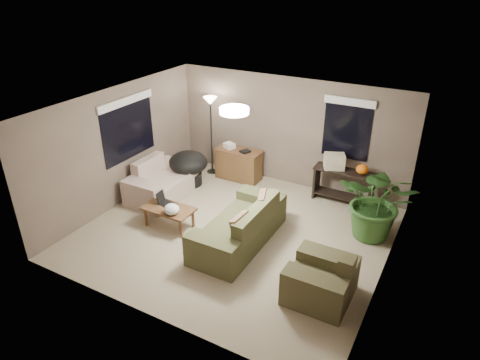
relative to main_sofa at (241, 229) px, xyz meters
The scene contains 20 objects.
room_shell 1.01m from the main_sofa, 139.07° to the left, with size 5.50×5.50×5.50m.
main_sofa is the anchor object (origin of this frame).
throw_pillows 0.44m from the main_sofa, ahead, with size 0.37×1.38×0.47m.
loveseat 2.55m from the main_sofa, 163.27° to the left, with size 0.90×1.60×0.85m.
armchair 1.91m from the main_sofa, 20.96° to the right, with size 0.95×1.00×0.85m.
coffee_table 1.51m from the main_sofa, behind, with size 1.00×0.55×0.42m.
laptop 1.67m from the main_sofa, behind, with size 0.39×0.29×0.24m.
plastic_bag 1.36m from the main_sofa, 164.63° to the right, with size 0.30×0.27×0.21m, color white.
desk 2.67m from the main_sofa, 119.94° to the left, with size 1.10×0.50×0.75m.
desk_papers 2.78m from the main_sofa, 122.88° to the left, with size 0.73×0.33×0.12m.
console_table 2.68m from the main_sofa, 63.72° to the left, with size 1.30×0.40×0.75m.
pumpkin 2.91m from the main_sofa, 57.41° to the left, with size 0.26×0.26×0.21m, color orange.
cardboard_box 2.65m from the main_sofa, 68.70° to the left, with size 0.42×0.31×0.31m, color beige.
papasan_chair 2.68m from the main_sofa, 145.81° to the left, with size 0.96×0.96×0.80m.
floor_lamp 3.39m from the main_sofa, 131.93° to the left, with size 0.32×0.32×1.91m.
ceiling_fixture 2.17m from the main_sofa, 139.07° to the left, with size 0.50×0.50×0.10m, color white.
houseplant 2.54m from the main_sofa, 33.20° to the left, with size 1.35×1.50×1.17m, color #2D5923.
cat_scratching_post 2.57m from the main_sofa, 34.38° to the left, with size 0.32×0.32×0.50m.
window_left 3.37m from the main_sofa, behind, with size 0.05×1.56×1.33m.
window_back 3.25m from the main_sofa, 68.78° to the left, with size 1.06×0.05×1.33m.
Camera 1 is at (3.42, -6.02, 4.61)m, focal length 32.00 mm.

